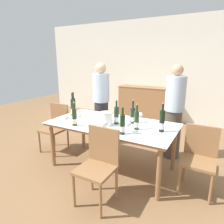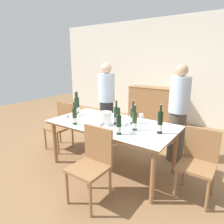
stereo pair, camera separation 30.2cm
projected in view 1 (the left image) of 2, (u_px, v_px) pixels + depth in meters
name	position (u px, v px, depth m)	size (l,w,h in m)	color
ground_plane	(112.00, 167.00, 3.27)	(12.00, 12.00, 0.00)	olive
back_wall	(166.00, 71.00, 5.52)	(8.00, 0.10, 2.80)	silver
sideboard_cabinet	(143.00, 103.00, 5.76)	(1.43, 0.46, 0.96)	#996B42
dining_table	(112.00, 127.00, 3.09)	(1.94, 1.01, 0.76)	#996B42
ice_bucket	(106.00, 118.00, 2.96)	(0.19, 0.19, 0.20)	white
wine_bottle_0	(116.00, 116.00, 3.02)	(0.08, 0.08, 0.38)	#1E3323
wine_bottle_1	(133.00, 116.00, 3.05)	(0.08, 0.08, 0.37)	#1E3323
wine_bottle_2	(74.00, 107.00, 3.53)	(0.07, 0.07, 0.42)	black
wine_bottle_3	(75.00, 118.00, 2.94)	(0.07, 0.07, 0.36)	#28381E
wine_bottle_4	(162.00, 122.00, 2.68)	(0.07, 0.07, 0.40)	black
wine_bottle_5	(122.00, 125.00, 2.60)	(0.07, 0.07, 0.36)	black
wine_bottle_6	(137.00, 121.00, 2.77)	(0.07, 0.07, 0.37)	#28381E
wine_bottle_7	(73.00, 108.00, 3.45)	(0.07, 0.07, 0.40)	#1E3323
wine_glass_0	(140.00, 115.00, 3.14)	(0.07, 0.07, 0.15)	white
wine_glass_1	(67.00, 118.00, 2.97)	(0.08, 0.08, 0.15)	white
wine_glass_2	(128.00, 124.00, 2.68)	(0.09, 0.09, 0.15)	white
wine_glass_3	(105.00, 125.00, 2.66)	(0.08, 0.08, 0.16)	white
wine_glass_4	(100.00, 116.00, 3.13)	(0.07, 0.07, 0.14)	white
wine_glass_5	(79.00, 116.00, 3.11)	(0.08, 0.08, 0.14)	white
chair_right_end	(199.00, 154.00, 2.61)	(0.42, 0.42, 0.87)	#996B42
chair_near_front	(99.00, 161.00, 2.40)	(0.42, 0.42, 0.92)	#996B42
chair_left_end	(56.00, 124.00, 3.80)	(0.42, 0.42, 0.89)	#996B42
person_host	(101.00, 104.00, 4.04)	(0.33, 0.33, 1.65)	#2D2D33
person_guest_left	(174.00, 113.00, 3.43)	(0.33, 0.33, 1.64)	#51473D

